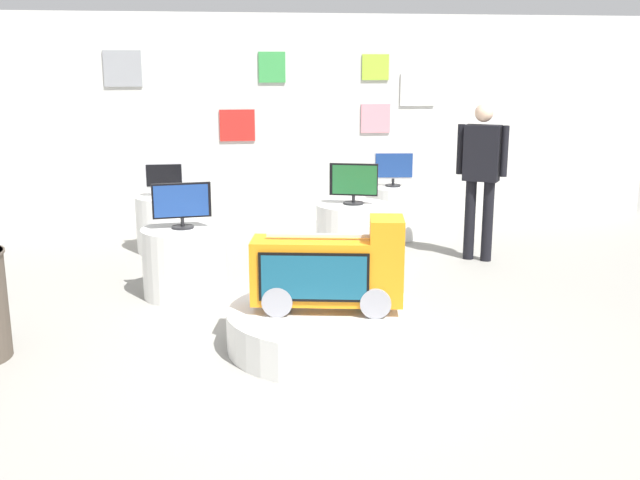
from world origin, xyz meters
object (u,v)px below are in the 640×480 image
object	(u,v)px
display_pedestal_far_right	(167,224)
tv_on_far_right	(164,178)
tv_on_left_rear	(182,203)
tv_on_right_rear	(393,167)
novelty_firetruck_tv	(330,272)
display_pedestal_right_rear	(392,212)
display_pedestal_left_rear	(184,262)
tv_on_center_rear	(354,182)
main_display_pedestal	(327,328)
shopper_browsing_near_truck	(481,170)
display_pedestal_center_rear	(353,233)

from	to	relation	value
display_pedestal_far_right	tv_on_far_right	world-z (taller)	tv_on_far_right
tv_on_left_rear	tv_on_right_rear	xyz separation A→B (m)	(2.52, 2.13, 0.00)
novelty_firetruck_tv	display_pedestal_right_rear	xyz separation A→B (m)	(1.34, 3.62, -0.27)
display_pedestal_left_rear	display_pedestal_right_rear	bearing A→B (deg)	40.23
display_pedestal_left_rear	tv_on_center_rear	xyz separation A→B (m)	(1.81, 0.99, 0.57)
main_display_pedestal	shopper_browsing_near_truck	bearing A→B (deg)	49.05
tv_on_left_rear	tv_on_right_rear	size ratio (longest dim) A/B	1.08
display_pedestal_left_rear	tv_on_right_rear	bearing A→B (deg)	40.17
tv_on_left_rear	display_pedestal_far_right	world-z (taller)	tv_on_left_rear
display_pedestal_right_rear	shopper_browsing_near_truck	bearing A→B (deg)	-60.68
tv_on_right_rear	tv_on_far_right	distance (m)	2.82
main_display_pedestal	shopper_browsing_near_truck	xyz separation A→B (m)	(2.06, 2.37, 0.88)
display_pedestal_left_rear	display_pedestal_center_rear	distance (m)	2.06
tv_on_center_rear	tv_on_right_rear	size ratio (longest dim) A/B	1.02
novelty_firetruck_tv	display_pedestal_center_rear	bearing A→B (deg)	75.77
display_pedestal_right_rear	main_display_pedestal	bearing A→B (deg)	-110.70
display_pedestal_right_rear	tv_on_right_rear	bearing A→B (deg)	-83.65
display_pedestal_center_rear	tv_on_right_rear	distance (m)	1.45
display_pedestal_center_rear	display_pedestal_left_rear	bearing A→B (deg)	-151.06
novelty_firetruck_tv	display_pedestal_center_rear	xyz separation A→B (m)	(0.63, 2.49, -0.27)
tv_on_left_rear	shopper_browsing_near_truck	bearing A→B (deg)	15.59
display_pedestal_center_rear	tv_on_center_rear	bearing A→B (deg)	-73.37
display_pedestal_center_rear	display_pedestal_right_rear	xyz separation A→B (m)	(0.71, 1.13, 0.00)
tv_on_right_rear	display_pedestal_far_right	world-z (taller)	tv_on_right_rear
main_display_pedestal	display_pedestal_center_rear	world-z (taller)	display_pedestal_center_rear
display_pedestal_left_rear	display_pedestal_far_right	distance (m)	1.81
tv_on_left_rear	tv_on_far_right	world-z (taller)	tv_on_left_rear
tv_on_right_rear	tv_on_far_right	xyz separation A→B (m)	(-2.80, -0.35, -0.03)
tv_on_center_rear	tv_on_right_rear	distance (m)	1.34
tv_on_left_rear	display_pedestal_far_right	bearing A→B (deg)	99.00
display_pedestal_right_rear	display_pedestal_far_right	size ratio (longest dim) A/B	0.99
tv_on_left_rear	display_pedestal_center_rear	distance (m)	2.14
display_pedestal_center_rear	display_pedestal_right_rear	distance (m)	1.34
tv_on_left_rear	display_pedestal_right_rear	world-z (taller)	tv_on_left_rear
display_pedestal_left_rear	main_display_pedestal	bearing A→B (deg)	-52.06
display_pedestal_right_rear	tv_on_far_right	bearing A→B (deg)	-172.89
tv_on_far_right	main_display_pedestal	bearing A→B (deg)	-66.21
display_pedestal_center_rear	shopper_browsing_near_truck	bearing A→B (deg)	-4.32
novelty_firetruck_tv	display_pedestal_left_rear	size ratio (longest dim) A/B	1.53
main_display_pedestal	novelty_firetruck_tv	xyz separation A→B (m)	(0.02, -0.01, 0.45)
display_pedestal_left_rear	display_pedestal_center_rear	size ratio (longest dim) A/B	0.95
tv_on_center_rear	display_pedestal_far_right	xyz separation A→B (m)	(-2.09, 0.79, -0.57)
shopper_browsing_near_truck	tv_on_right_rear	bearing A→B (deg)	119.38
display_pedestal_center_rear	main_display_pedestal	bearing A→B (deg)	-104.74
main_display_pedestal	shopper_browsing_near_truck	world-z (taller)	shopper_browsing_near_truck
tv_on_center_rear	tv_on_far_right	distance (m)	2.23
display_pedestal_center_rear	tv_on_right_rear	xyz separation A→B (m)	(0.71, 1.13, 0.57)
tv_on_left_rear	display_pedestal_center_rear	xyz separation A→B (m)	(1.81, 1.00, -0.57)
tv_on_far_right	display_pedestal_center_rear	bearing A→B (deg)	-20.52
display_pedestal_left_rear	tv_on_left_rear	world-z (taller)	tv_on_left_rear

